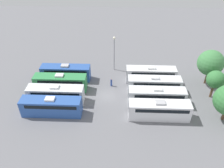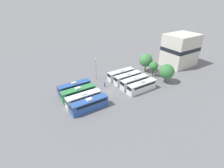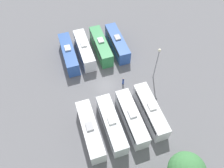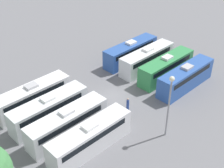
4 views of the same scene
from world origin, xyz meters
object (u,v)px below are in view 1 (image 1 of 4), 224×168
Objects in this scene: bus_3 at (52,106)px; bus_5 at (154,84)px; tree_1 at (216,80)px; bus_1 at (61,82)px; bus_2 at (56,94)px; worker_person at (111,82)px; tree_0 at (211,63)px; bus_6 at (157,96)px; bus_7 at (159,110)px; light_pole at (114,48)px; bus_0 at (66,72)px; bus_4 at (151,74)px.

bus_3 is 1.00× the size of bus_5.
bus_3 is 1.81× the size of tree_1.
bus_2 is at bearing 0.05° from bus_1.
bus_2 is 11.59m from worker_person.
bus_2 is 5.87× the size of worker_person.
bus_3 is 30.47m from tree_1.
tree_1 is at bearing -4.20° from tree_0.
bus_1 and bus_6 have the same top height.
bus_3 and bus_7 have the same top height.
tree_0 reaches higher than bus_3.
light_pole is 20.22m from tree_0.
bus_2 is 18.90m from bus_6.
bus_5 is 3.69m from bus_6.
bus_1 is 19.27m from bus_6.
bus_6 is 14.99m from light_pole.
bus_1 is at bearing -101.19° from bus_6.
bus_2 is at bearing -76.63° from tree_0.
bus_3 is at bearing -0.98° from bus_0.
bus_5 is at bearing 4.36° from bus_4.
bus_7 is 18.10m from light_pole.
bus_6 and bus_7 have the same top height.
tree_0 is (0.33, 11.63, 3.21)m from bus_4.
tree_1 reaches higher than bus_4.
bus_5 is at bearing 45.33° from light_pole.
bus_7 is at bearing 89.42° from bus_3.
bus_5 is at bearing 111.19° from bus_3.
bus_4 reaches higher than worker_person.
worker_person is 0.22× the size of light_pole.
bus_6 is (-3.58, 18.80, 0.00)m from bus_3.
tree_0 reaches higher than bus_6.
bus_0 is at bearing -99.69° from tree_1.
bus_5 is 5.87× the size of worker_person.
bus_3 is 1.00× the size of bus_4.
bus_0 and bus_3 have the same top height.
bus_7 is (11.20, 0.27, 0.00)m from bus_4.
bus_5 is 1.28× the size of light_pole.
bus_2 is 1.00× the size of bus_6.
bus_6 is at bearing -57.90° from tree_0.
bus_4 is 1.00× the size of bus_7.
bus_3 is at bearing -48.63° from worker_person.
tree_1 is at bearing 81.66° from worker_person.
bus_1 is 30.58m from tree_0.
bus_1 is 29.99m from tree_1.
tree_0 is (-10.68, 30.12, 3.21)m from bus_3.
bus_2 is at bearing -78.68° from bus_5.
bus_2 is 16.41m from light_pole.
light_pole reaches higher than bus_3.
bus_5 is at bearing 89.86° from bus_1.
bus_5 is 1.00× the size of bus_6.
tree_1 is (5.00, 11.29, 2.30)m from bus_4.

